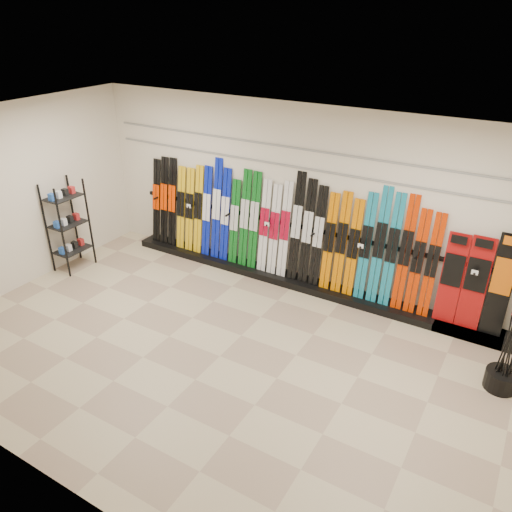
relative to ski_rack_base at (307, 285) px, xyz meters
The scene contains 12 objects.
floor 2.29m from the ski_rack_base, 95.64° to the right, with size 8.00×8.00×0.00m, color tan.
back_wall 1.47m from the ski_rack_base, 135.64° to the left, with size 8.00×8.00×0.00m, color beige.
left_wall 5.01m from the ski_rack_base, 151.65° to the right, with size 5.00×5.00×0.00m, color beige.
ceiling 3.73m from the ski_rack_base, 95.64° to the right, with size 8.00×8.00×0.00m, color silver.
ski_rack_base is the anchor object (origin of this frame).
skis 1.11m from the ski_rack_base, behind, with size 5.37×0.29×1.83m.
snowboards 2.66m from the ski_rack_base, ahead, with size 0.94×0.23×1.48m.
accessory_rack 4.31m from the ski_rack_base, 159.62° to the right, with size 0.40×0.60×1.63m, color black.
pole_bin 3.30m from the ski_rack_base, 17.65° to the right, with size 0.39×0.39×0.25m, color black.
ski_poles 3.37m from the ski_rack_base, 18.00° to the right, with size 0.31×0.26×1.18m.
slatwall_rail_0 1.96m from the ski_rack_base, 138.37° to the left, with size 7.60×0.02×0.03m, color gray.
slatwall_rail_1 2.26m from the ski_rack_base, 138.37° to the left, with size 7.60×0.02×0.03m, color gray.
Camera 1 is at (3.22, -4.45, 4.32)m, focal length 35.00 mm.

